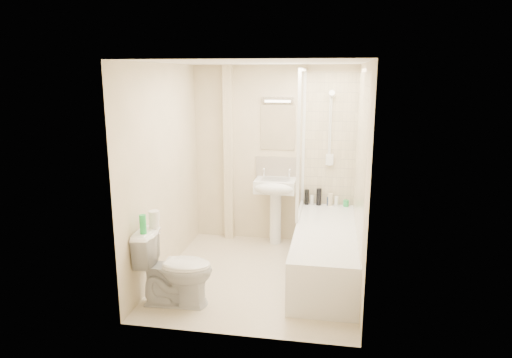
# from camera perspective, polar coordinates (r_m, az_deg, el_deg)

# --- Properties ---
(floor) EXTENTS (2.50, 2.50, 0.00)m
(floor) POSITION_cam_1_polar(r_m,az_deg,el_deg) (5.40, 0.33, -12.00)
(floor) COLOR beige
(floor) RESTS_ON ground
(wall_back) EXTENTS (2.20, 0.02, 2.40)m
(wall_back) POSITION_cam_1_polar(r_m,az_deg,el_deg) (6.22, 2.27, 3.00)
(wall_back) COLOR beige
(wall_back) RESTS_ON ground
(wall_left) EXTENTS (0.02, 2.50, 2.40)m
(wall_left) POSITION_cam_1_polar(r_m,az_deg,el_deg) (5.30, -11.46, 0.96)
(wall_left) COLOR beige
(wall_left) RESTS_ON ground
(wall_right) EXTENTS (0.02, 2.50, 2.40)m
(wall_right) POSITION_cam_1_polar(r_m,az_deg,el_deg) (4.95, 13.00, 0.04)
(wall_right) COLOR beige
(wall_right) RESTS_ON ground
(ceiling) EXTENTS (2.20, 2.50, 0.02)m
(ceiling) POSITION_cam_1_polar(r_m,az_deg,el_deg) (4.89, 0.37, 14.38)
(ceiling) COLOR white
(ceiling) RESTS_ON wall_back
(tile_back) EXTENTS (0.70, 0.01, 1.75)m
(tile_back) POSITION_cam_1_polar(r_m,az_deg,el_deg) (6.12, 9.27, 4.80)
(tile_back) COLOR beige
(tile_back) RESTS_ON wall_back
(tile_right) EXTENTS (0.01, 2.10, 1.75)m
(tile_right) POSITION_cam_1_polar(r_m,az_deg,el_deg) (5.09, 12.90, 2.97)
(tile_right) COLOR beige
(tile_right) RESTS_ON wall_right
(pipe_boxing) EXTENTS (0.12, 0.12, 2.40)m
(pipe_boxing) POSITION_cam_1_polar(r_m,az_deg,el_deg) (6.28, -3.43, 3.07)
(pipe_boxing) COLOR beige
(pipe_boxing) RESTS_ON ground
(splashback) EXTENTS (0.60, 0.02, 0.30)m
(splashback) POSITION_cam_1_polar(r_m,az_deg,el_deg) (6.24, 2.70, 1.43)
(splashback) COLOR beige
(splashback) RESTS_ON wall_back
(mirror) EXTENTS (0.46, 0.01, 0.60)m
(mirror) POSITION_cam_1_polar(r_m,az_deg,el_deg) (6.15, 2.75, 6.45)
(mirror) COLOR white
(mirror) RESTS_ON wall_back
(strip_light) EXTENTS (0.42, 0.07, 0.07)m
(strip_light) POSITION_cam_1_polar(r_m,az_deg,el_deg) (6.09, 2.76, 9.88)
(strip_light) COLOR silver
(strip_light) RESTS_ON wall_back
(bathtub) EXTENTS (0.70, 2.10, 0.55)m
(bathtub) POSITION_cam_1_polar(r_m,az_deg,el_deg) (5.39, 8.65, -8.85)
(bathtub) COLOR white
(bathtub) RESTS_ON ground
(shower_screen) EXTENTS (0.04, 0.92, 1.80)m
(shower_screen) POSITION_cam_1_polar(r_m,az_deg,el_deg) (5.70, 5.68, 4.55)
(shower_screen) COLOR white
(shower_screen) RESTS_ON bathtub
(shower_fixture) EXTENTS (0.10, 0.16, 0.99)m
(shower_fixture) POSITION_cam_1_polar(r_m,az_deg,el_deg) (6.06, 9.29, 5.87)
(shower_fixture) COLOR white
(shower_fixture) RESTS_ON wall_back
(pedestal_sink) EXTENTS (0.54, 0.49, 1.04)m
(pedestal_sink) POSITION_cam_1_polar(r_m,az_deg,el_deg) (6.09, 2.40, -1.78)
(pedestal_sink) COLOR white
(pedestal_sink) RESTS_ON ground
(bottle_black_a) EXTENTS (0.06, 0.06, 0.21)m
(bottle_black_a) POSITION_cam_1_polar(r_m,az_deg,el_deg) (6.21, 6.36, -2.26)
(bottle_black_a) COLOR black
(bottle_black_a) RESTS_ON bathtub
(bottle_white_a) EXTENTS (0.05, 0.05, 0.13)m
(bottle_white_a) POSITION_cam_1_polar(r_m,az_deg,el_deg) (6.22, 7.01, -2.62)
(bottle_white_a) COLOR silver
(bottle_white_a) RESTS_ON bathtub
(bottle_black_b) EXTENTS (0.07, 0.07, 0.23)m
(bottle_black_b) POSITION_cam_1_polar(r_m,az_deg,el_deg) (6.20, 7.86, -2.22)
(bottle_black_b) COLOR black
(bottle_black_b) RESTS_ON bathtub
(bottle_blue) EXTENTS (0.05, 0.05, 0.12)m
(bottle_blue) POSITION_cam_1_polar(r_m,az_deg,el_deg) (6.21, 9.06, -2.75)
(bottle_blue) COLOR navy
(bottle_blue) RESTS_ON bathtub
(bottle_cream) EXTENTS (0.07, 0.07, 0.17)m
(bottle_cream) POSITION_cam_1_polar(r_m,az_deg,el_deg) (6.21, 9.23, -2.54)
(bottle_cream) COLOR beige
(bottle_cream) RESTS_ON bathtub
(bottle_white_b) EXTENTS (0.05, 0.05, 0.13)m
(bottle_white_b) POSITION_cam_1_polar(r_m,az_deg,el_deg) (6.21, 10.01, -2.74)
(bottle_white_b) COLOR white
(bottle_white_b) RESTS_ON bathtub
(bottle_green) EXTENTS (0.07, 0.07, 0.09)m
(bottle_green) POSITION_cam_1_polar(r_m,az_deg,el_deg) (6.22, 11.18, -2.99)
(bottle_green) COLOR green
(bottle_green) RESTS_ON bathtub
(toilet) EXTENTS (0.51, 0.80, 0.77)m
(toilet) POSITION_cam_1_polar(r_m,az_deg,el_deg) (4.73, -10.06, -10.89)
(toilet) COLOR white
(toilet) RESTS_ON ground
(toilet_roll_lower) EXTENTS (0.10, 0.10, 0.09)m
(toilet_roll_lower) POSITION_cam_1_polar(r_m,az_deg,el_deg) (4.74, -12.62, -5.41)
(toilet_roll_lower) COLOR white
(toilet_roll_lower) RESTS_ON toilet
(toilet_roll_upper) EXTENTS (0.11, 0.11, 0.09)m
(toilet_roll_upper) POSITION_cam_1_polar(r_m,az_deg,el_deg) (4.70, -12.63, -4.45)
(toilet_roll_upper) COLOR white
(toilet_roll_upper) RESTS_ON toilet_roll_lower
(green_bottle) EXTENTS (0.06, 0.06, 0.19)m
(green_bottle) POSITION_cam_1_polar(r_m,az_deg,el_deg) (4.57, -13.96, -5.52)
(green_bottle) COLOR green
(green_bottle) RESTS_ON toilet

